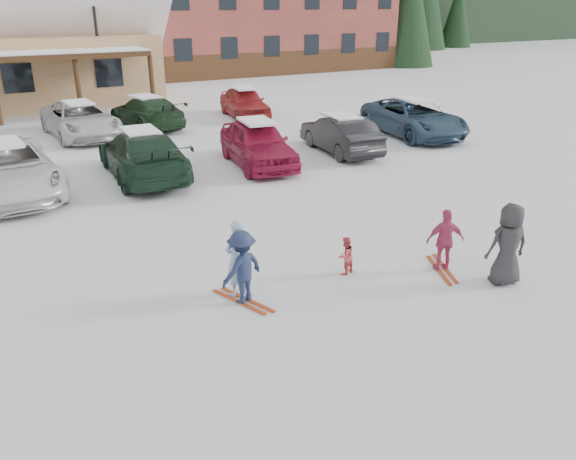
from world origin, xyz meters
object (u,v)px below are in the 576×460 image
child_navy (242,267)px  parked_car_3 (143,154)px  parked_car_12 (245,102)px  child_magenta (445,240)px  parked_car_2 (7,169)px  toddler_red (345,256)px  lamp_post (98,42)px  parked_car_4 (257,143)px  parked_car_11 (147,112)px  bystander_dark (508,245)px  parked_car_5 (340,134)px  parked_car_10 (80,120)px  parked_car_6 (414,118)px  adult_skier (237,258)px

child_navy → parked_car_3: bearing=-113.7°
parked_car_3 → parked_car_12: parked_car_3 is taller
child_magenta → parked_car_2: (-7.39, 9.99, 0.10)m
toddler_red → child_navy: 2.36m
lamp_post → toddler_red: 23.40m
parked_car_4 → parked_car_11: parked_car_4 is taller
bystander_dark → parked_car_4: bystander_dark is taller
child_navy → parked_car_5: child_navy is taller
child_navy → parked_car_10: parked_car_10 is taller
parked_car_2 → parked_car_11: 9.70m
toddler_red → parked_car_10: (-2.18, 15.99, 0.31)m
toddler_red → parked_car_6: (10.03, 9.35, 0.34)m
bystander_dark → parked_car_2: size_ratio=0.30×
lamp_post → parked_car_5: lamp_post is taller
lamp_post → parked_car_6: 17.07m
bystander_dark → lamp_post: bearing=-68.3°
parked_car_2 → parked_car_6: bearing=-1.9°
lamp_post → parked_car_5: size_ratio=1.40×
bystander_dark → parked_car_10: (-4.69, 17.90, -0.12)m
bystander_dark → parked_car_12: bearing=-82.8°
parked_car_11 → parked_car_3: bearing=64.3°
child_navy → parked_car_11: size_ratio=0.30×
parked_car_3 → parked_car_5: parked_car_3 is taller
bystander_dark → parked_car_5: size_ratio=0.40×
parked_car_2 → parked_car_4: parked_car_2 is taller
child_navy → parked_car_11: (3.11, 16.54, -0.02)m
parked_car_2 → parked_car_5: bearing=-6.1°
child_navy → parked_car_12: bearing=-134.6°
parked_car_3 → parked_car_6: bearing=-174.7°
child_navy → parked_car_10: size_ratio=0.28×
child_magenta → parked_car_3: parked_car_3 is taller
child_magenta → parked_car_11: 17.42m
toddler_red → parked_car_6: size_ratio=0.15×
toddler_red → parked_car_10: 16.14m
bystander_dark → adult_skier: bearing=-7.5°
child_magenta → parked_car_5: bearing=-87.7°
parked_car_5 → parked_car_12: bearing=-82.9°
lamp_post → parked_car_6: (9.62, -13.87, -2.58)m
toddler_red → bystander_dark: bearing=126.8°
parked_car_4 → parked_car_12: bearing=76.1°
parked_car_2 → child_magenta: bearing=-56.3°
child_navy → parked_car_6: size_ratio=0.26×
parked_car_3 → parked_car_12: size_ratio=1.26×
parked_car_5 → parked_car_6: parked_car_6 is taller
toddler_red → parked_car_11: 16.53m
adult_skier → toddler_red: (2.30, -0.27, -0.36)m
lamp_post → parked_car_10: size_ratio=1.14×
parked_car_4 → parked_car_12: parked_car_4 is taller
parked_car_5 → child_navy: bearing=53.3°
parked_car_4 → parked_car_11: bearing=109.0°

